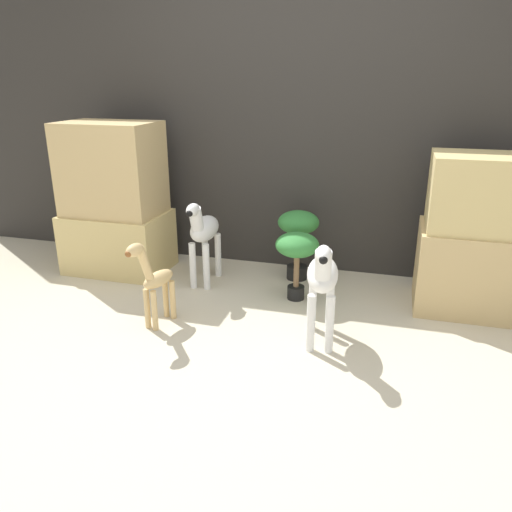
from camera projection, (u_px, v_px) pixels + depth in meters
ground_plane at (237, 359)px, 2.91m from camera, size 14.00×14.00×0.00m
wall_back at (297, 136)px, 4.00m from camera, size 6.40×0.08×2.20m
rock_pillar_left at (115, 202)px, 4.07m from camera, size 0.81×0.55×1.22m
rock_pillar_right at (483, 238)px, 3.37m from camera, size 0.81×0.55×1.08m
zebra_right at (322, 279)px, 2.95m from camera, size 0.24×0.52×0.69m
zebra_left at (203, 233)px, 3.83m from camera, size 0.20×0.52×0.69m
giraffe_figurine at (154, 280)px, 3.18m from camera, size 0.17×0.41×0.61m
potted_palm_front at (298, 229)px, 3.92m from camera, size 0.32×0.32×0.56m
potted_palm_back at (297, 249)px, 3.56m from camera, size 0.31×0.31×0.51m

